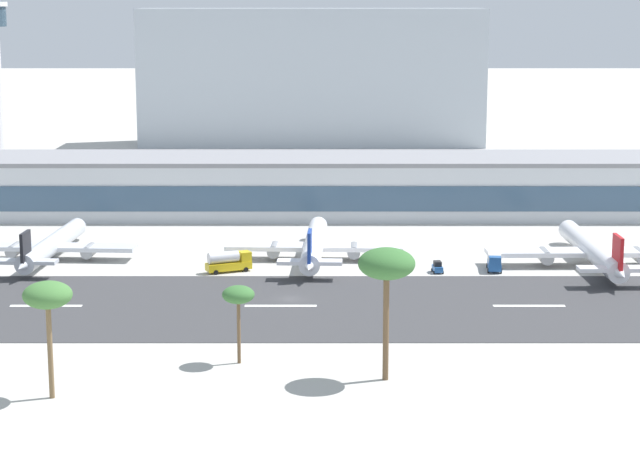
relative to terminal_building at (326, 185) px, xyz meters
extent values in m
plane|color=#B2AFA8|center=(-5.21, -81.33, -6.92)|extent=(1400.00, 1400.00, 0.00)
cube|color=#38383A|center=(-5.21, -85.85, -6.88)|extent=(800.00, 42.54, 0.08)
cube|color=white|center=(-45.91, -85.85, -6.84)|extent=(12.00, 1.20, 0.01)
cube|color=white|center=(-6.82, -85.85, -6.84)|extent=(12.00, 1.20, 0.01)
cube|color=white|center=(34.59, -85.85, -6.84)|extent=(12.00, 1.20, 0.01)
cube|color=silver|center=(0.00, 0.06, -0.50)|extent=(166.97, 25.77, 12.83)
cube|color=#38516B|center=(0.00, -12.97, -1.15)|extent=(161.96, 0.30, 5.78)
cube|color=gray|center=(0.00, 0.06, 6.41)|extent=(168.64, 26.03, 1.00)
cube|color=#A8B2BC|center=(-3.13, 137.52, 16.91)|extent=(120.33, 25.85, 47.65)
cylinder|color=silver|center=(-52.95, -49.41, -4.06)|extent=(5.82, 37.05, 3.69)
sphere|color=silver|center=(-51.88, -30.99, -4.06)|extent=(3.50, 3.50, 3.50)
cone|color=silver|center=(-54.02, -67.82, -4.06)|extent=(3.70, 6.82, 3.32)
cube|color=silver|center=(-52.99, -50.14, -4.43)|extent=(33.44, 7.45, 0.81)
cylinder|color=gray|center=(-45.54, -50.58, -5.08)|extent=(2.69, 5.30, 2.40)
cylinder|color=gray|center=(-60.44, -49.71, -5.08)|extent=(2.69, 5.30, 2.40)
cube|color=silver|center=(-53.93, -66.35, -3.69)|extent=(11.44, 3.69, 0.65)
cube|color=black|center=(-53.93, -66.35, -1.11)|extent=(0.88, 5.01, 5.90)
cylinder|color=black|center=(-53.06, -51.25, -6.41)|extent=(0.66, 0.66, 1.01)
cylinder|color=white|center=(-1.41, -49.66, -3.94)|extent=(5.43, 38.57, 3.84)
sphere|color=white|center=(-0.62, -30.46, -3.94)|extent=(3.65, 3.65, 3.65)
cone|color=white|center=(-2.21, -68.87, -3.94)|extent=(3.74, 7.06, 3.46)
cube|color=white|center=(-1.44, -50.43, -4.33)|extent=(35.01, 7.20, 0.85)
cylinder|color=gray|center=(6.38, -50.75, -5.00)|extent=(2.72, 5.48, 2.50)
cylinder|color=gray|center=(-9.27, -50.11, -5.00)|extent=(2.72, 5.48, 2.50)
cube|color=white|center=(-2.14, -67.33, -3.56)|extent=(11.95, 3.66, 0.68)
cube|color=navy|center=(-2.14, -67.33, -0.87)|extent=(0.83, 5.21, 6.15)
cylinder|color=black|center=(-1.49, -51.58, -6.39)|extent=(0.69, 0.69, 1.06)
cylinder|color=white|center=(51.95, -55.02, -3.84)|extent=(4.56, 39.84, 3.98)
sphere|color=white|center=(51.66, -35.13, -3.84)|extent=(3.78, 3.78, 3.78)
cone|color=white|center=(52.24, -74.91, -3.84)|extent=(3.69, 7.21, 3.58)
cube|color=white|center=(51.96, -55.82, -4.24)|extent=(40.74, 6.57, 0.88)
cylinder|color=gray|center=(42.82, -55.95, -4.93)|extent=(2.67, 5.61, 2.59)
cube|color=white|center=(52.22, -73.32, -3.44)|extent=(13.87, 3.49, 0.70)
cube|color=red|center=(52.22, -73.32, -0.65)|extent=(0.72, 5.38, 6.37)
cylinder|color=black|center=(51.98, -57.01, -6.37)|extent=(0.72, 0.72, 1.09)
cube|color=#23569E|center=(32.60, -59.82, -5.87)|extent=(2.95, 6.20, 1.20)
cube|color=silver|center=(32.66, -59.10, -4.47)|extent=(2.70, 4.52, 1.60)
cube|color=#23569E|center=(32.40, -61.97, -4.52)|extent=(2.35, 1.88, 1.50)
cylinder|color=black|center=(31.21, -61.80, -6.47)|extent=(0.36, 0.92, 0.90)
cylinder|color=black|center=(33.60, -62.02, -6.47)|extent=(0.36, 0.92, 0.90)
cylinder|color=black|center=(31.60, -57.62, -6.47)|extent=(0.36, 0.92, 0.90)
cylinder|color=black|center=(33.99, -57.84, -6.47)|extent=(0.36, 0.92, 0.90)
cube|color=gold|center=(-17.42, -60.92, -5.77)|extent=(8.82, 5.85, 1.40)
cylinder|color=silver|center=(-18.35, -61.34, -4.02)|extent=(6.13, 4.28, 2.10)
cube|color=gold|center=(-14.47, -59.60, -4.17)|extent=(2.84, 3.02, 1.80)
cylinder|color=black|center=(-14.17, -60.89, -6.47)|extent=(0.94, 0.62, 0.90)
cylinder|color=black|center=(-15.23, -58.52, -6.47)|extent=(0.94, 0.62, 0.90)
cylinder|color=black|center=(-19.60, -63.32, -6.47)|extent=(0.94, 0.62, 0.90)
cylinder|color=black|center=(-20.66, -60.95, -6.47)|extent=(0.94, 0.62, 0.90)
cube|color=#23569E|center=(21.72, -61.50, -6.12)|extent=(1.89, 3.33, 1.00)
cube|color=black|center=(21.72, -61.50, -5.17)|extent=(1.45, 2.03, 0.90)
cylinder|color=black|center=(21.03, -62.68, -6.62)|extent=(0.33, 0.62, 0.60)
cylinder|color=black|center=(22.62, -62.54, -6.62)|extent=(0.33, 0.62, 0.60)
cylinder|color=black|center=(20.82, -60.45, -6.62)|extent=(0.33, 0.62, 0.60)
cylinder|color=black|center=(22.42, -60.31, -6.62)|extent=(0.33, 0.62, 0.60)
cylinder|color=brown|center=(8.51, -123.93, 1.06)|extent=(0.80, 0.80, 15.97)
ellipsoid|color=#386B33|center=(8.51, -123.93, 9.05)|extent=(7.59, 7.59, 4.18)
cylinder|color=brown|center=(-34.57, -131.20, -0.13)|extent=(0.68, 0.68, 13.58)
ellipsoid|color=#427538|center=(-34.57, -131.20, 6.66)|extent=(6.25, 6.25, 3.44)
cylinder|color=brown|center=(-11.61, -116.70, -1.97)|extent=(0.50, 0.50, 9.90)
ellipsoid|color=#386B33|center=(-11.61, -116.70, 2.98)|extent=(4.53, 4.53, 2.49)
camera|label=1|loc=(-0.27, -272.21, 42.83)|focal=64.94mm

